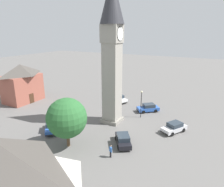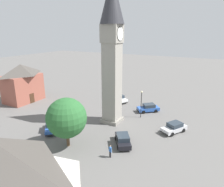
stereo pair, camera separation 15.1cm
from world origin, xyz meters
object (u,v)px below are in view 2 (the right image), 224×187
car_silver_kerb (148,108)px  car_red_corner (123,140)px  car_white_side (174,127)px  tree (67,118)px  pedestrian (110,150)px  building_terrace_right (22,83)px  car_black_far (119,98)px  clock_tower (112,40)px  lamp_post (141,100)px  car_blue_kerb (51,126)px

car_silver_kerb → car_red_corner: (-13.20, -0.93, 0.00)m
car_white_side → tree: 16.21m
pedestrian → building_terrace_right: bearing=70.7°
car_red_corner → building_terrace_right: building_terrace_right is taller
car_silver_kerb → car_white_side: (-6.16, -6.22, 0.00)m
car_silver_kerb → car_black_far: bearing=71.5°
clock_tower → lamp_post: bearing=-43.4°
clock_tower → pedestrian: clock_tower is taller
car_blue_kerb → building_terrace_right: (7.74, 15.68, 3.41)m
car_red_corner → car_white_side: (7.04, -5.29, 0.00)m
car_white_side → lamp_post: 7.54m
car_silver_kerb → car_red_corner: 13.23m
pedestrian → building_terrace_right: building_terrace_right is taller
car_red_corner → car_black_far: bearing=28.2°
tree → car_blue_kerb: bearing=67.3°
car_blue_kerb → lamp_post: 15.62m
car_red_corner → car_black_far: size_ratio=0.98×
car_silver_kerb → pedestrian: 16.62m
pedestrian → building_terrace_right: 28.81m
car_silver_kerb → car_white_side: bearing=-134.7°
pedestrian → lamp_post: (13.29, 1.14, 2.31)m
car_blue_kerb → car_silver_kerb: (14.85, -10.49, 0.00)m
car_blue_kerb → car_red_corner: same height
lamp_post → tree: bearing=159.5°
tree → lamp_post: tree is taller
tree → lamp_post: (13.67, -5.11, -0.74)m
car_red_corner → tree: 8.07m
clock_tower → car_silver_kerb: (7.24, -3.99, -12.70)m
car_blue_kerb → clock_tower: bearing=-40.5°
building_terrace_right → car_red_corner: bearing=-102.7°
clock_tower → pedestrian: size_ratio=13.57×
car_red_corner → lamp_post: 10.29m
tree → lamp_post: size_ratio=1.36×
car_white_side → tree: (-10.81, 11.61, 3.30)m
tree → car_red_corner: bearing=-59.2°
car_black_far → pedestrian: size_ratio=2.62×
car_silver_kerb → building_terrace_right: 27.32m
car_blue_kerb → car_white_side: (8.69, -16.71, 0.00)m
tree → car_black_far: bearing=6.2°
car_red_corner → car_silver_kerb: bearing=4.0°
pedestrian → car_red_corner: bearing=-1.2°
building_terrace_right → car_silver_kerb: bearing=-74.8°
car_silver_kerb → tree: (-16.97, 5.39, 3.30)m
car_blue_kerb → pedestrian: pedestrian is taller
tree → lamp_post: bearing=-20.5°
tree → building_terrace_right: building_terrace_right is taller
pedestrian → tree: 6.97m
car_red_corner → pedestrian: size_ratio=2.58×
car_blue_kerb → building_terrace_right: 17.81m
car_white_side → building_terrace_right: (-0.94, 32.38, 3.41)m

